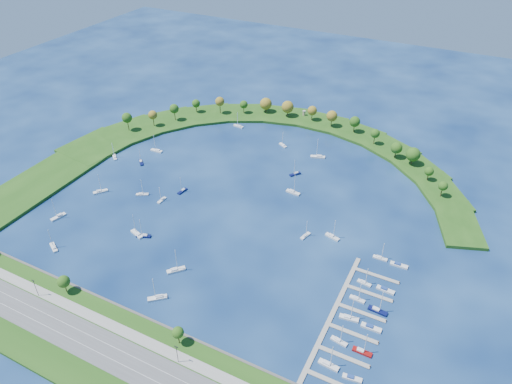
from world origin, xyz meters
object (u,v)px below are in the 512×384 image
at_px(dock_system, 348,319).
at_px(moored_boat_12, 142,194).
at_px(moored_boat_6, 305,235).
at_px(moored_boat_13, 54,247).
at_px(moored_boat_1, 157,150).
at_px(moored_boat_15, 238,126).
at_px(docked_boat_9, 385,290).
at_px(moored_boat_18, 182,191).
at_px(moored_boat_4, 295,174).
at_px(moored_boat_17, 293,192).
at_px(moored_boat_0, 332,236).
at_px(moored_boat_3, 283,145).
at_px(docked_boat_8, 364,282).
at_px(moored_boat_11, 115,157).
at_px(docked_boat_2, 339,341).
at_px(docked_boat_10, 380,258).
at_px(docked_boat_5, 371,327).
at_px(docked_boat_11, 399,265).
at_px(docked_boat_1, 352,378).
at_px(moored_boat_7, 318,156).
at_px(harbor_tower, 304,113).
at_px(moored_boat_19, 176,270).
at_px(docked_boat_7, 378,310).
at_px(docked_boat_0, 328,364).
at_px(moored_boat_8, 162,200).
at_px(docked_boat_4, 349,318).
at_px(moored_boat_10, 137,234).
at_px(docked_boat_6, 357,299).
at_px(moored_boat_2, 144,235).
at_px(moored_boat_9, 158,297).
at_px(moored_boat_14, 100,191).
at_px(moored_boat_16, 58,216).
at_px(docked_boat_3, 362,351).
at_px(moored_boat_5, 141,162).

relative_size(dock_system, moored_boat_12, 7.27).
height_order(moored_boat_6, moored_boat_13, moored_boat_13).
xyz_separation_m(moored_boat_1, moored_boat_15, (34.09, 60.11, -0.02)).
bearing_deg(docked_boat_9, moored_boat_18, 173.88).
distance_m(moored_boat_4, moored_boat_17, 21.40).
relative_size(moored_boat_0, moored_boat_4, 1.07).
height_order(moored_boat_3, docked_boat_8, moored_boat_3).
relative_size(moored_boat_11, docked_boat_2, 1.05).
bearing_deg(docked_boat_10, moored_boat_15, 143.56).
bearing_deg(docked_boat_5, docked_boat_11, 86.76).
relative_size(docked_boat_1, docked_boat_11, 0.91).
height_order(moored_boat_7, docked_boat_9, moored_boat_7).
bearing_deg(harbor_tower, moored_boat_19, -87.53).
height_order(docked_boat_7, docked_boat_11, docked_boat_7).
bearing_deg(dock_system, moored_boat_13, -170.86).
xyz_separation_m(moored_boat_19, docked_boat_0, (87.75, -16.98, -0.03)).
relative_size(moored_boat_8, docked_boat_4, 0.79).
xyz_separation_m(docked_boat_7, docked_boat_8, (-10.46, 14.40, -0.08)).
bearing_deg(moored_boat_4, moored_boat_6, 63.08).
relative_size(moored_boat_10, docked_boat_6, 1.23).
relative_size(moored_boat_0, moored_boat_12, 1.10).
height_order(moored_boat_8, moored_boat_15, moored_boat_15).
bearing_deg(moored_boat_2, moored_boat_9, 114.54).
bearing_deg(moored_boat_14, moored_boat_1, 37.14).
relative_size(moored_boat_18, docked_boat_5, 1.19).
bearing_deg(moored_boat_17, moored_boat_7, 98.25).
distance_m(moored_boat_12, moored_boat_16, 49.86).
height_order(moored_boat_4, docked_boat_5, moored_boat_4).
relative_size(moored_boat_12, moored_boat_16, 0.85).
relative_size(moored_boat_10, docked_boat_5, 1.48).
bearing_deg(docked_boat_0, docked_boat_5, 73.17).
height_order(moored_boat_13, moored_boat_14, moored_boat_14).
height_order(moored_boat_2, moored_boat_6, moored_boat_2).
relative_size(docked_boat_1, docked_boat_5, 0.89).
distance_m(docked_boat_3, docked_boat_4, 18.12).
xyz_separation_m(moored_boat_7, docked_boat_1, (73.74, -156.20, -0.41)).
relative_size(moored_boat_16, docked_boat_11, 1.48).
xyz_separation_m(moored_boat_2, moored_boat_3, (27.10, 127.90, -0.02)).
bearing_deg(docked_boat_7, docked_boat_9, 94.73).
distance_m(moored_boat_10, docked_boat_7, 134.09).
bearing_deg(docked_boat_8, moored_boat_8, -177.01).
height_order(moored_boat_4, moored_boat_7, moored_boat_7).
height_order(moored_boat_4, docked_boat_11, moored_boat_4).
bearing_deg(moored_boat_5, moored_boat_6, 33.58).
height_order(moored_boat_1, docked_boat_8, moored_boat_1).
bearing_deg(docked_boat_0, harbor_tower, 119.32).
bearing_deg(moored_boat_5, docked_boat_7, 25.63).
bearing_deg(docked_boat_2, moored_boat_14, 176.03).
relative_size(moored_boat_5, docked_boat_3, 0.91).
distance_m(docked_boat_8, docked_boat_9, 10.43).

